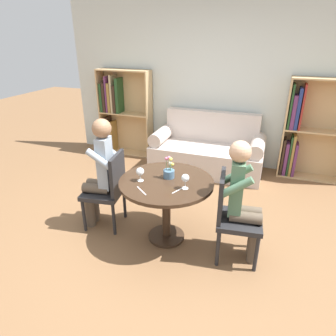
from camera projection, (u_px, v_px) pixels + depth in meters
name	position (u px, v px, depth m)	size (l,w,h in m)	color
ground_plane	(166.00, 237.00, 3.34)	(16.00, 16.00, 0.00)	brown
back_wall	(217.00, 83.00, 4.81)	(5.20, 0.05, 2.70)	silver
round_table	(166.00, 192.00, 3.11)	(0.97, 0.97, 0.71)	#382619
couch	(207.00, 152.00, 4.88)	(1.76, 0.80, 0.92)	beige
bookshelf_left	(120.00, 112.00, 5.45)	(0.96, 0.28, 1.52)	tan
bookshelf_right	(307.00, 132.00, 4.50)	(0.96, 0.28, 1.52)	tan
chair_left	(109.00, 187.00, 3.36)	(0.48, 0.48, 0.90)	#232326
chair_right	(232.00, 214.00, 2.88)	(0.47, 0.47, 0.90)	#232326
person_left	(100.00, 172.00, 3.30)	(0.45, 0.38, 1.29)	brown
person_right	(244.00, 200.00, 2.80)	(0.44, 0.37, 1.23)	brown
wine_glass_left	(140.00, 172.00, 3.01)	(0.08, 0.08, 0.14)	white
wine_glass_right	(185.00, 178.00, 2.85)	(0.08, 0.08, 0.15)	white
flower_vase	(169.00, 172.00, 3.09)	(0.12, 0.12, 0.24)	slate
knife_left_setting	(142.00, 191.00, 2.85)	(0.15, 0.13, 0.00)	silver
fork_left_setting	(179.00, 190.00, 2.87)	(0.09, 0.18, 0.00)	silver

